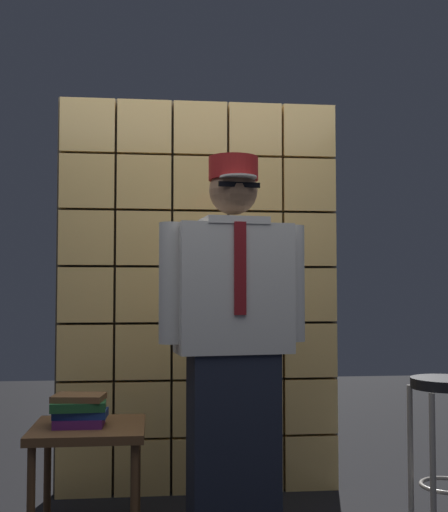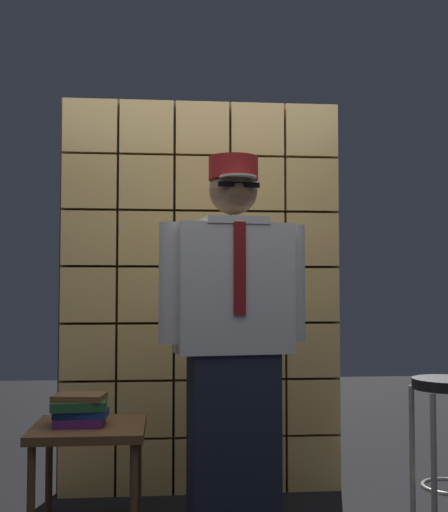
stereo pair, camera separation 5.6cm
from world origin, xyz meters
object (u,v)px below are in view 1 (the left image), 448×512
Objects in this scene: standing_person at (233,337)px; side_table at (89,440)px; bar_stool at (447,417)px; book_stack at (79,410)px.

side_table is at bearing 166.75° from standing_person.
standing_person is at bearing -5.45° from side_table.
bar_stool reaches higher than side_table.
book_stack is (-0.72, 0.04, -0.33)m from standing_person.
side_table is 0.15m from book_stack.
bar_stool is at bearing -1.80° from book_stack.
side_table is 2.00× the size of book_stack.
bar_stool reaches higher than book_stack.
book_stack reaches higher than side_table.
bar_stool is at bearing -2.57° from side_table.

